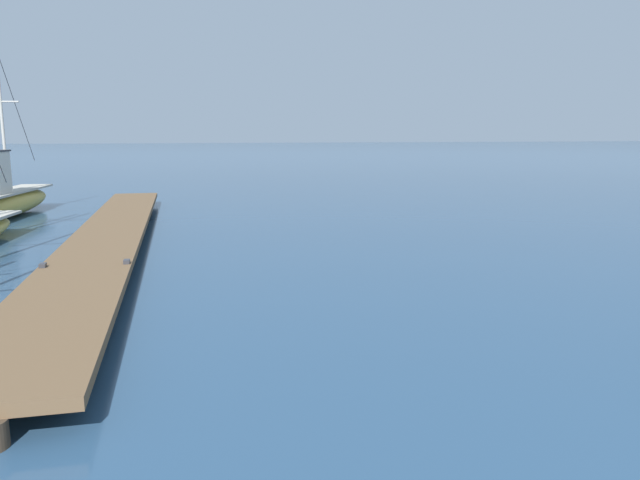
{
  "coord_description": "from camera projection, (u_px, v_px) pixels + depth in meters",
  "views": [
    {
      "loc": [
        -5.07,
        0.61,
        3.08
      ],
      "look_at": [
        -2.45,
        9.82,
        1.4
      ],
      "focal_mm": 34.15,
      "sensor_mm": 36.0,
      "label": 1
    }
  ],
  "objects": [
    {
      "name": "fishing_boat_1",
      "position": [
        3.0,
        198.0,
        22.38
      ],
      "size": [
        2.79,
        7.65,
        6.49
      ],
      "color": "gold",
      "rests_on": "ground"
    },
    {
      "name": "floating_dock",
      "position": [
        109.0,
        235.0,
        16.52
      ],
      "size": [
        2.94,
        22.3,
        0.53
      ],
      "color": "brown",
      "rests_on": "ground"
    }
  ]
}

